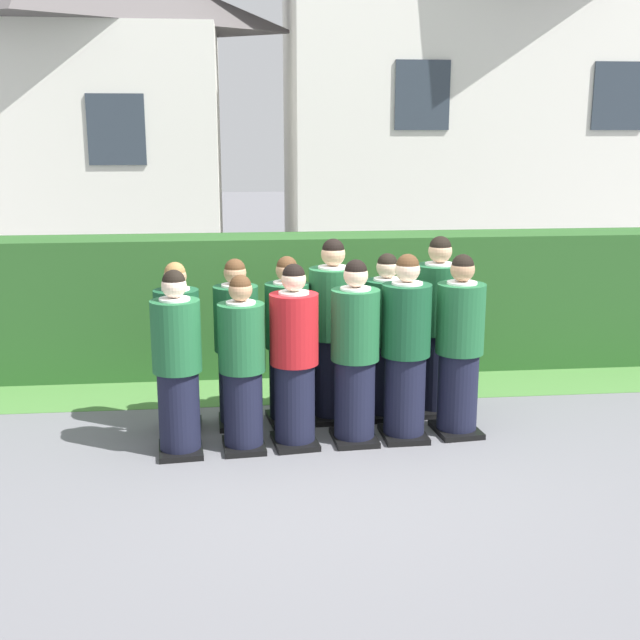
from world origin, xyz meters
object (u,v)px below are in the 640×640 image
Objects in this scene: student_front_row_0 at (177,368)px; student_rear_row_4 at (386,340)px; student_front_row_1 at (242,368)px; student_rear_row_3 at (333,334)px; student_rear_row_0 at (178,352)px; student_front_row_4 at (405,352)px; student_rear_row_5 at (437,329)px; student_rear_row_1 at (237,347)px; student_rear_row_2 at (288,344)px; student_front_row_3 at (355,357)px; student_front_row_5 at (459,350)px; student_in_red_blazer at (294,361)px.

student_front_row_0 reaches higher than student_rear_row_4.
student_rear_row_3 is at bearing 38.64° from student_front_row_1.
student_rear_row_0 is (-0.57, 0.53, 0.02)m from student_front_row_1.
student_front_row_0 is 0.57m from student_rear_row_0.
student_rear_row_4 reaches higher than student_front_row_1.
student_rear_row_5 is at bearing 55.50° from student_front_row_4.
student_rear_row_0 is 0.54m from student_rear_row_1.
student_rear_row_1 is 0.99× the size of student_rear_row_4.
student_rear_row_4 is (0.94, 0.05, 0.00)m from student_rear_row_2.
student_front_row_3 is at bearing -122.59° from student_rear_row_4.
student_front_row_1 is 1.11m from student_rear_row_3.
student_front_row_5 is 1.05× the size of student_rear_row_1.
student_front_row_4 is 1.05× the size of student_rear_row_2.
student_front_row_1 is 0.93× the size of student_front_row_5.
student_front_row_0 is 1.58m from student_rear_row_3.
student_front_row_0 is 1.01× the size of student_rear_row_1.
student_front_row_4 is 0.81m from student_rear_row_3.
student_rear_row_1 is 0.47m from student_rear_row_2.
student_front_row_5 reaches higher than student_rear_row_0.
student_front_row_4 is 0.96× the size of student_rear_row_3.
student_rear_row_1 is (-1.03, 0.52, -0.03)m from student_front_row_3.
student_front_row_0 is 1.02× the size of student_rear_row_0.
student_rear_row_0 is at bearing 164.08° from student_front_row_3.
student_rear_row_3 reaches higher than student_in_red_blazer.
student_rear_row_1 is at bearing 153.31° from student_front_row_3.
student_front_row_5 is (0.96, 0.10, 0.01)m from student_front_row_3.
student_in_red_blazer is 1.02× the size of student_rear_row_2.
student_rear_row_5 is at bearing 37.43° from student_front_row_3.
student_rear_row_0 is at bearing 137.41° from student_front_row_1.
student_rear_row_1 is (-0.04, 0.60, 0.02)m from student_front_row_1.
student_rear_row_4 is (0.39, 0.61, -0.02)m from student_front_row_3.
student_rear_row_3 reaches higher than student_rear_row_4.
student_front_row_3 is (1.53, 0.12, 0.02)m from student_front_row_0.
student_front_row_5 is at bearing 4.99° from student_front_row_0.
student_front_row_4 is at bearing -11.42° from student_rear_row_0.
student_in_red_blazer is 0.54m from student_front_row_3.
student_rear_row_3 is 1.00× the size of student_rear_row_5.
student_rear_row_0 is at bearing -173.70° from student_rear_row_2.
student_front_row_0 is at bearing -152.61° from student_rear_row_3.
student_rear_row_4 is at bearing 3.69° from student_rear_row_1.
student_rear_row_5 is (2.44, 0.82, 0.07)m from student_front_row_0.
student_in_red_blazer is at bearing -176.01° from student_front_row_4.
student_front_row_3 is at bearing 4.56° from student_front_row_0.
student_rear_row_2 is at bearing 163.12° from student_front_row_5.
student_front_row_0 is at bearing -128.08° from student_rear_row_1.
student_front_row_0 reaches higher than student_rear_row_1.
student_front_row_4 is (1.44, 0.12, 0.07)m from student_front_row_1.
student_front_row_3 is 0.62m from student_rear_row_3.
student_front_row_5 is at bearing -11.96° from student_rear_row_1.
student_front_row_1 is 0.77m from student_rear_row_2.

